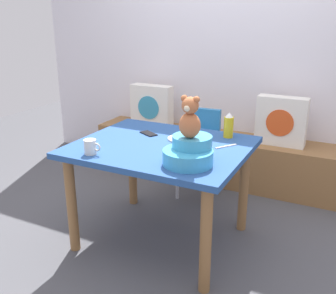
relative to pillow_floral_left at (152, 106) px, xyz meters
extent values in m
plane|color=#4C4C51|center=(0.75, -1.22, -0.68)|extent=(8.00, 8.00, 0.00)
cube|color=silver|center=(0.75, 0.29, 0.62)|extent=(4.40, 0.10, 2.60)
cube|color=olive|center=(0.75, 0.02, -0.45)|extent=(2.60, 0.44, 0.46)
cube|color=white|center=(0.00, 0.00, 0.00)|extent=(0.44, 0.14, 0.44)
cylinder|color=teal|center=(0.00, -0.07, 0.00)|extent=(0.24, 0.01, 0.24)
cube|color=white|center=(1.32, 0.00, 0.00)|extent=(0.44, 0.14, 0.44)
cylinder|color=#D84C1E|center=(1.32, -0.07, 0.00)|extent=(0.24, 0.01, 0.24)
cube|color=#264C8C|center=(0.75, -1.22, 0.04)|extent=(1.16, 0.97, 0.04)
cylinder|color=olive|center=(0.25, -1.61, -0.33)|extent=(0.07, 0.07, 0.70)
cylinder|color=olive|center=(1.24, -1.61, -0.33)|extent=(0.07, 0.07, 0.70)
cylinder|color=olive|center=(0.25, -0.82, -0.33)|extent=(0.07, 0.07, 0.70)
cylinder|color=olive|center=(1.24, -0.82, -0.33)|extent=(0.07, 0.07, 0.70)
cylinder|color=#2672B2|center=(0.71, -0.43, -0.17)|extent=(0.34, 0.34, 0.10)
cube|color=#2672B2|center=(0.70, -0.29, -0.01)|extent=(0.30, 0.07, 0.24)
cube|color=white|center=(0.72, -0.61, -0.10)|extent=(0.31, 0.22, 0.02)
cylinder|color=silver|center=(0.57, -0.57, -0.45)|extent=(0.03, 0.03, 0.46)
cylinder|color=silver|center=(0.85, -0.57, -0.45)|extent=(0.03, 0.03, 0.46)
cylinder|color=silver|center=(0.57, -0.29, -0.45)|extent=(0.03, 0.03, 0.46)
cylinder|color=silver|center=(0.85, -0.29, -0.45)|extent=(0.03, 0.03, 0.46)
cylinder|color=#3CA0D0|center=(1.05, -1.47, 0.10)|extent=(0.30, 0.30, 0.09)
cylinder|color=#3CA0D0|center=(1.05, -1.41, 0.18)|extent=(0.24, 0.24, 0.07)
ellipsoid|color=#B6653C|center=(1.05, -1.45, 0.29)|extent=(0.13, 0.11, 0.15)
sphere|color=#B6653C|center=(1.05, -1.45, 0.41)|extent=(0.10, 0.10, 0.10)
sphere|color=beige|center=(1.05, -1.50, 0.40)|extent=(0.04, 0.04, 0.04)
sphere|color=#B6653C|center=(1.02, -1.45, 0.45)|extent=(0.04, 0.04, 0.04)
sphere|color=#B6653C|center=(1.09, -1.45, 0.45)|extent=(0.04, 0.04, 0.04)
cylinder|color=gold|center=(1.10, -0.85, 0.13)|extent=(0.07, 0.07, 0.15)
cone|color=white|center=(1.10, -0.85, 0.23)|extent=(0.06, 0.06, 0.03)
cylinder|color=silver|center=(0.43, -1.59, 0.11)|extent=(0.08, 0.08, 0.09)
torus|color=silver|center=(0.48, -1.59, 0.11)|extent=(0.06, 0.01, 0.06)
cylinder|color=white|center=(0.82, -1.05, 0.07)|extent=(0.20, 0.20, 0.01)
cube|color=black|center=(0.55, -1.05, 0.06)|extent=(0.16, 0.13, 0.01)
cube|color=silver|center=(1.16, -1.07, 0.06)|extent=(0.11, 0.15, 0.01)
camera|label=1|loc=(1.89, -3.42, 0.90)|focal=40.87mm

